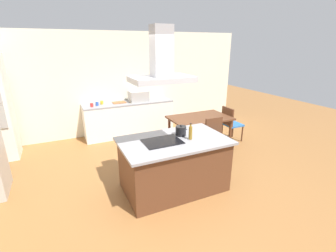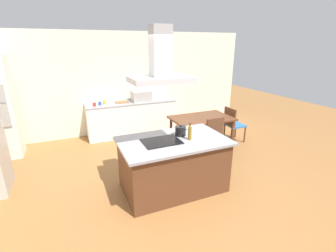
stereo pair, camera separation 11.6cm
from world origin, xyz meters
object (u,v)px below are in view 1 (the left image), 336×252
Objects in this scene: coffee_mug_blue at (97,104)px; range_hood at (162,64)px; chair_at_right_end at (230,122)px; cutting_board at (119,102)px; tea_kettle at (181,131)px; dining_table at (200,121)px; coffee_mug_yellow at (102,103)px; chair_facing_island at (216,136)px; olive_oil_bottle at (190,133)px; cooktop at (162,141)px; countertop_microwave at (138,96)px; coffee_mug_red at (92,105)px.

range_hood reaches higher than coffee_mug_blue.
cutting_board is at bearing 146.24° from chair_at_right_end.
tea_kettle is 0.68× the size of cutting_board.
dining_table is 0.93m from chair_at_right_end.
chair_facing_island is at bearing -49.85° from coffee_mug_yellow.
tea_kettle is 0.26× the size of chair_facing_island.
olive_oil_bottle is 0.80× the size of cutting_board.
chair_facing_island and chair_at_right_end have the same top height.
dining_table is at bearing 90.00° from chair_facing_island.
chair_at_right_end is (0.92, 0.67, 0.00)m from chair_facing_island.
cutting_board is 0.38× the size of chair_facing_island.
coffee_mug_yellow is 3.33m from chair_at_right_end.
olive_oil_bottle is at bearing -145.56° from chair_facing_island.
coffee_mug_blue is at bearing -173.90° from cutting_board.
tea_kettle is (0.41, 0.13, 0.08)m from cooktop.
chair_facing_island is 2.31m from range_hood.
tea_kettle is at bearing -93.35° from countertop_microwave.
tea_kettle is 2.42m from chair_at_right_end.
cooktop is at bearing -76.40° from coffee_mug_red.
olive_oil_bottle reaches higher than chair_at_right_end.
coffee_mug_blue is 0.10× the size of chair_facing_island.
range_hood is at bearing -90.82° from cutting_board.
coffee_mug_yellow is 0.45m from cutting_board.
olive_oil_bottle reaches higher than coffee_mug_yellow.
chair_facing_island is at bearing 22.80° from range_hood.
countertop_microwave reaches higher than tea_kettle.
chair_facing_island is (0.00, -0.67, -0.16)m from dining_table.
coffee_mug_red and coffee_mug_yellow have the same top height.
cooktop is 2.99m from coffee_mug_yellow.
chair_at_right_end is at bearing -39.61° from countertop_microwave.
tea_kettle reaches higher than coffee_mug_red.
coffee_mug_blue reaches higher than cooktop.
chair_facing_island is at bearing 34.44° from olive_oil_bottle.
coffee_mug_red is (-1.24, -0.08, -0.09)m from countertop_microwave.
coffee_mug_blue is (-0.94, 2.74, -0.04)m from tea_kettle.
cooktop is at bearing -139.59° from dining_table.
coffee_mug_red is (-1.14, 2.89, -0.07)m from olive_oil_bottle.
olive_oil_bottle is at bearing -127.56° from dining_table.
coffee_mug_blue is (-1.00, 2.96, -0.07)m from olive_oil_bottle.
olive_oil_bottle is at bearing -71.37° from coffee_mug_blue.
cooktop is 2.88m from coffee_mug_red.
range_hood is (0.54, -2.87, 1.16)m from coffee_mug_blue.
cutting_board is at bearing 123.36° from chair_facing_island.
range_hood is at bearing -79.40° from coffee_mug_blue.
coffee_mug_blue reaches higher than chair_at_right_end.
cutting_board is at bearing -3.52° from coffee_mug_yellow.
range_hood reaches higher than tea_kettle.
chair_facing_island is (2.22, -2.15, -0.44)m from coffee_mug_red.
coffee_mug_red reaches higher than cutting_board.
coffee_mug_yellow is at bearing 106.00° from tea_kettle.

